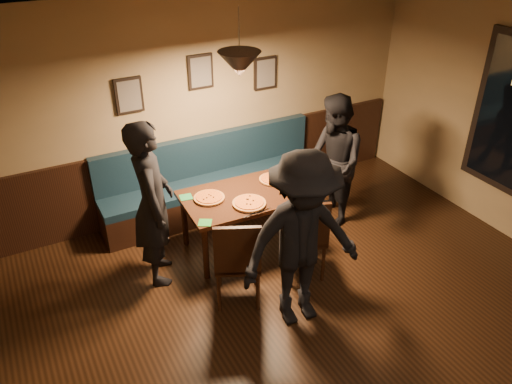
{
  "coord_description": "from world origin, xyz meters",
  "views": [
    {
      "loc": [
        -2.25,
        -2.18,
        3.71
      ],
      "look_at": [
        -0.04,
        1.96,
        0.95
      ],
      "focal_mm": 35.61,
      "sensor_mm": 36.0,
      "label": 1
    }
  ],
  "objects_px": {
    "dining_table": "(242,221)",
    "chair_near_left": "(237,258)",
    "soda_glass": "(298,190)",
    "diner_left": "(153,204)",
    "diner_front": "(302,242)",
    "diner_right": "(333,162)",
    "booth_bench": "(214,178)",
    "tabasco_bottle": "(288,183)",
    "chair_near_right": "(303,234)"
  },
  "relations": [
    {
      "from": "diner_left",
      "to": "diner_front",
      "type": "bearing_deg",
      "value": -126.54
    },
    {
      "from": "chair_near_left",
      "to": "tabasco_bottle",
      "type": "height_order",
      "value": "chair_near_left"
    },
    {
      "from": "dining_table",
      "to": "diner_right",
      "type": "xyz_separation_m",
      "value": [
        1.26,
        -0.01,
        0.49
      ]
    },
    {
      "from": "chair_near_left",
      "to": "tabasco_bottle",
      "type": "distance_m",
      "value": 1.24
    },
    {
      "from": "tabasco_bottle",
      "to": "diner_right",
      "type": "bearing_deg",
      "value": 6.59
    },
    {
      "from": "chair_near_right",
      "to": "diner_front",
      "type": "height_order",
      "value": "diner_front"
    },
    {
      "from": "chair_near_right",
      "to": "diner_right",
      "type": "height_order",
      "value": "diner_right"
    },
    {
      "from": "chair_near_left",
      "to": "soda_glass",
      "type": "distance_m",
      "value": 1.16
    },
    {
      "from": "diner_right",
      "to": "dining_table",
      "type": "bearing_deg",
      "value": -77.04
    },
    {
      "from": "diner_right",
      "to": "diner_front",
      "type": "distance_m",
      "value": 1.83
    },
    {
      "from": "booth_bench",
      "to": "diner_front",
      "type": "height_order",
      "value": "diner_front"
    },
    {
      "from": "diner_left",
      "to": "soda_glass",
      "type": "distance_m",
      "value": 1.64
    },
    {
      "from": "diner_right",
      "to": "diner_front",
      "type": "bearing_deg",
      "value": -31.28
    },
    {
      "from": "dining_table",
      "to": "chair_near_right",
      "type": "distance_m",
      "value": 0.84
    },
    {
      "from": "booth_bench",
      "to": "diner_front",
      "type": "xyz_separation_m",
      "value": [
        -0.07,
        -2.2,
        0.42
      ]
    },
    {
      "from": "dining_table",
      "to": "diner_left",
      "type": "bearing_deg",
      "value": -176.42
    },
    {
      "from": "diner_front",
      "to": "booth_bench",
      "type": "bearing_deg",
      "value": 94.31
    },
    {
      "from": "booth_bench",
      "to": "diner_right",
      "type": "distance_m",
      "value": 1.56
    },
    {
      "from": "booth_bench",
      "to": "soda_glass",
      "type": "height_order",
      "value": "booth_bench"
    },
    {
      "from": "diner_front",
      "to": "dining_table",
      "type": "bearing_deg",
      "value": 94.87
    },
    {
      "from": "diner_right",
      "to": "tabasco_bottle",
      "type": "distance_m",
      "value": 0.72
    },
    {
      "from": "dining_table",
      "to": "booth_bench",
      "type": "bearing_deg",
      "value": 89.7
    },
    {
      "from": "chair_near_right",
      "to": "soda_glass",
      "type": "height_order",
      "value": "chair_near_right"
    },
    {
      "from": "diner_left",
      "to": "diner_front",
      "type": "xyz_separation_m",
      "value": [
        1.02,
        -1.29,
        -0.01
      ]
    },
    {
      "from": "soda_glass",
      "to": "diner_front",
      "type": "bearing_deg",
      "value": -120.44
    },
    {
      "from": "diner_front",
      "to": "tabasco_bottle",
      "type": "bearing_deg",
      "value": 70.43
    },
    {
      "from": "booth_bench",
      "to": "dining_table",
      "type": "relative_size",
      "value": 2.22
    },
    {
      "from": "booth_bench",
      "to": "tabasco_bottle",
      "type": "relative_size",
      "value": 25.95
    },
    {
      "from": "chair_near_left",
      "to": "diner_left",
      "type": "relative_size",
      "value": 0.56
    },
    {
      "from": "booth_bench",
      "to": "tabasco_bottle",
      "type": "height_order",
      "value": "booth_bench"
    },
    {
      "from": "dining_table",
      "to": "tabasco_bottle",
      "type": "bearing_deg",
      "value": -7.49
    },
    {
      "from": "dining_table",
      "to": "diner_front",
      "type": "xyz_separation_m",
      "value": [
        -0.03,
        -1.31,
        0.56
      ]
    },
    {
      "from": "soda_glass",
      "to": "tabasco_bottle",
      "type": "xyz_separation_m",
      "value": [
        -0.01,
        0.2,
        -0.01
      ]
    },
    {
      "from": "booth_bench",
      "to": "diner_front",
      "type": "distance_m",
      "value": 2.25
    },
    {
      "from": "booth_bench",
      "to": "chair_near_left",
      "type": "bearing_deg",
      "value": -106.15
    },
    {
      "from": "booth_bench",
      "to": "dining_table",
      "type": "xyz_separation_m",
      "value": [
        -0.04,
        -0.89,
        -0.14
      ]
    },
    {
      "from": "chair_near_left",
      "to": "diner_front",
      "type": "relative_size",
      "value": 0.56
    },
    {
      "from": "soda_glass",
      "to": "chair_near_left",
      "type": "bearing_deg",
      "value": -154.37
    },
    {
      "from": "tabasco_bottle",
      "to": "chair_near_right",
      "type": "bearing_deg",
      "value": -105.7
    },
    {
      "from": "diner_right",
      "to": "chair_near_left",
      "type": "bearing_deg",
      "value": -52.2
    },
    {
      "from": "chair_near_left",
      "to": "chair_near_right",
      "type": "distance_m",
      "value": 0.82
    },
    {
      "from": "dining_table",
      "to": "tabasco_bottle",
      "type": "distance_m",
      "value": 0.7
    },
    {
      "from": "diner_left",
      "to": "diner_front",
      "type": "height_order",
      "value": "diner_left"
    },
    {
      "from": "diner_front",
      "to": "chair_near_right",
      "type": "bearing_deg",
      "value": 61.13
    },
    {
      "from": "diner_right",
      "to": "tabasco_bottle",
      "type": "bearing_deg",
      "value": -69.79
    },
    {
      "from": "dining_table",
      "to": "chair_near_left",
      "type": "relative_size",
      "value": 1.3
    },
    {
      "from": "soda_glass",
      "to": "tabasco_bottle",
      "type": "bearing_deg",
      "value": 93.48
    },
    {
      "from": "dining_table",
      "to": "chair_near_right",
      "type": "xyz_separation_m",
      "value": [
        0.38,
        -0.73,
        0.14
      ]
    },
    {
      "from": "soda_glass",
      "to": "chair_near_right",
      "type": "bearing_deg",
      "value": -113.65
    },
    {
      "from": "booth_bench",
      "to": "diner_left",
      "type": "bearing_deg",
      "value": -139.92
    }
  ]
}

